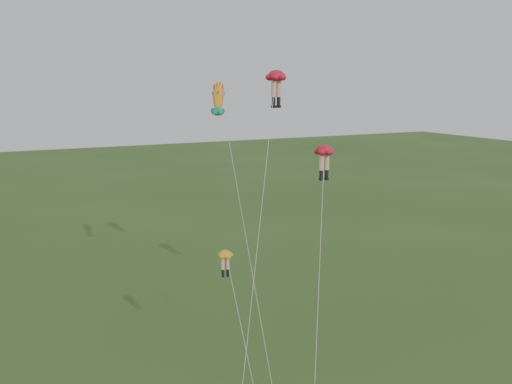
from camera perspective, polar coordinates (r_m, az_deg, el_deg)
name	(u,v)px	position (r m, az deg, el deg)	size (l,w,h in m)	color
legs_kite_red_high	(276,82)	(42.24, 2.00, 10.96)	(7.45, 8.49, 20.55)	red
legs_kite_red_mid	(324,156)	(41.35, 6.84, 3.64)	(5.83, 7.87, 15.25)	red
legs_kite_yellow	(226,262)	(35.31, -2.97, -7.01)	(1.52, 3.66, 9.52)	gold
fish_kite	(219,98)	(42.31, -3.76, 9.39)	(2.11, 11.63, 19.95)	yellow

